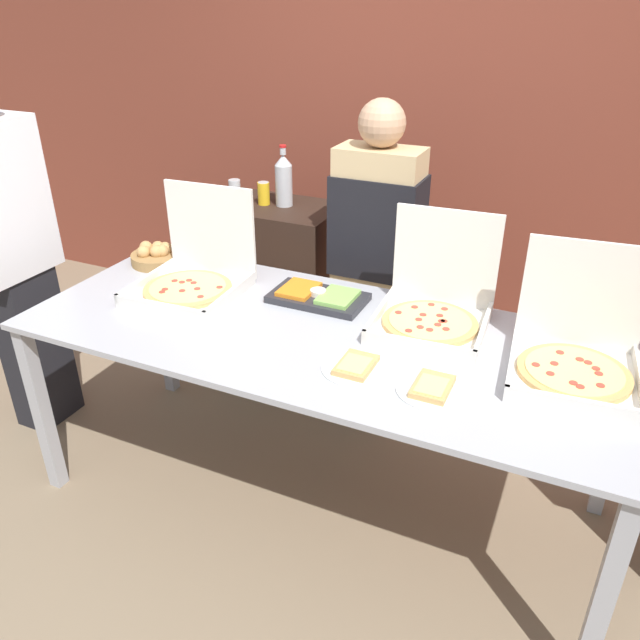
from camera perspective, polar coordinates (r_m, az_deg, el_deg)
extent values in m
plane|color=#847056|center=(2.97, 0.00, -15.75)|extent=(16.00, 16.00, 0.00)
cube|color=brown|center=(3.82, 11.30, 17.54)|extent=(10.00, 0.06, 2.80)
cube|color=#A8AAB2|center=(2.46, 0.00, -1.29)|extent=(2.40, 0.98, 0.02)
cube|color=#A8AAB2|center=(3.03, -24.12, -7.53)|extent=(0.06, 0.06, 0.84)
cube|color=#A8AAB2|center=(2.24, 24.49, -22.23)|extent=(0.06, 0.06, 0.84)
cube|color=#A8AAB2|center=(3.55, -14.02, -0.42)|extent=(0.06, 0.06, 0.84)
cube|color=#A8AAB2|center=(2.91, 25.35, -9.43)|extent=(0.06, 0.06, 0.84)
cube|color=silver|center=(2.81, -11.95, 2.43)|extent=(0.46, 0.46, 0.02)
cube|color=silver|center=(2.64, -14.46, 1.16)|extent=(0.44, 0.04, 0.04)
cube|color=silver|center=(2.91, -15.53, 3.59)|extent=(0.04, 0.44, 0.04)
cube|color=silver|center=(2.69, -8.21, 2.32)|extent=(0.04, 0.44, 0.04)
cube|color=silver|center=(2.90, -9.95, 8.15)|extent=(0.44, 0.04, 0.42)
cylinder|color=tan|center=(2.80, -11.99, 2.78)|extent=(0.39, 0.39, 0.02)
cylinder|color=#F4D67F|center=(2.80, -12.01, 2.98)|extent=(0.33, 0.33, 0.00)
cylinder|color=#C13D2D|center=(2.76, -11.16, 2.83)|extent=(0.03, 0.03, 0.00)
cylinder|color=#C13D2D|center=(2.76, -9.17, 2.98)|extent=(0.03, 0.03, 0.00)
cylinder|color=#C13D2D|center=(2.83, -11.48, 3.36)|extent=(0.03, 0.03, 0.00)
cylinder|color=#C13D2D|center=(2.85, -11.88, 3.58)|extent=(0.03, 0.03, 0.00)
cylinder|color=#C13D2D|center=(2.84, -12.51, 3.40)|extent=(0.03, 0.03, 0.00)
cylinder|color=#C13D2D|center=(2.86, -13.15, 3.52)|extent=(0.03, 0.03, 0.00)
cylinder|color=#C13D2D|center=(2.79, -14.00, 2.75)|extent=(0.03, 0.03, 0.00)
cylinder|color=#C13D2D|center=(2.77, -14.25, 2.50)|extent=(0.03, 0.03, 0.00)
cylinder|color=#C13D2D|center=(2.76, -12.49, 2.63)|extent=(0.03, 0.03, 0.00)
cylinder|color=#C13D2D|center=(2.69, -10.87, 2.12)|extent=(0.03, 0.03, 0.00)
cube|color=silver|center=(2.51, 9.98, -0.64)|extent=(0.45, 0.45, 0.02)
cube|color=silver|center=(2.31, 8.92, -2.26)|extent=(0.43, 0.04, 0.04)
cube|color=silver|center=(2.53, 5.48, 0.76)|extent=(0.04, 0.43, 0.04)
cube|color=silver|center=(2.47, 14.70, -0.85)|extent=(0.04, 0.43, 0.04)
cube|color=silver|center=(2.61, 11.42, 5.65)|extent=(0.43, 0.04, 0.41)
cylinder|color=tan|center=(2.50, 10.01, -0.26)|extent=(0.38, 0.38, 0.02)
cylinder|color=#F4D67F|center=(2.49, 10.03, -0.03)|extent=(0.32, 0.32, 0.00)
cylinder|color=#C13D2D|center=(2.49, 11.27, -0.09)|extent=(0.03, 0.03, 0.00)
cylinder|color=#C13D2D|center=(2.49, 11.05, -0.10)|extent=(0.03, 0.03, 0.00)
cylinder|color=#C13D2D|center=(2.53, 10.90, 0.41)|extent=(0.03, 0.03, 0.00)
cylinder|color=#C13D2D|center=(2.59, 11.32, 1.01)|extent=(0.03, 0.03, 0.00)
cylinder|color=#C13D2D|center=(2.61, 10.14, 1.41)|extent=(0.03, 0.03, 0.00)
cylinder|color=#C13D2D|center=(2.58, 8.65, 1.19)|extent=(0.03, 0.03, 0.00)
cylinder|color=#C13D2D|center=(2.52, 9.40, 0.49)|extent=(0.03, 0.03, 0.00)
cylinder|color=#C13D2D|center=(2.53, 7.18, 0.70)|extent=(0.03, 0.03, 0.00)
cylinder|color=#C13D2D|center=(2.48, 9.02, 0.05)|extent=(0.03, 0.03, 0.00)
cylinder|color=#C13D2D|center=(2.40, 8.10, -0.97)|extent=(0.03, 0.03, 0.00)
cylinder|color=#C13D2D|center=(2.43, 9.15, -0.64)|extent=(0.03, 0.03, 0.00)
cylinder|color=#C13D2D|center=(2.42, 10.00, -0.89)|extent=(0.03, 0.03, 0.00)
cylinder|color=#C13D2D|center=(2.46, 10.72, -0.42)|extent=(0.03, 0.03, 0.00)
cylinder|color=#C13D2D|center=(2.43, 11.45, -0.81)|extent=(0.03, 0.03, 0.00)
cube|color=silver|center=(2.32, 22.10, -4.88)|extent=(0.47, 0.47, 0.02)
cube|color=silver|center=(2.13, 22.24, -7.06)|extent=(0.43, 0.05, 0.04)
cube|color=silver|center=(2.30, 17.13, -3.46)|extent=(0.05, 0.43, 0.04)
cube|color=silver|center=(2.34, 27.25, -5.00)|extent=(0.05, 0.43, 0.04)
cube|color=silver|center=(2.43, 22.98, 2.12)|extent=(0.43, 0.05, 0.41)
cylinder|color=tan|center=(2.31, 22.18, -4.49)|extent=(0.38, 0.38, 0.02)
cylinder|color=#F4D67F|center=(2.31, 22.23, -4.25)|extent=(0.33, 0.33, 0.00)
cylinder|color=#C13D2D|center=(2.32, 24.14, -4.49)|extent=(0.03, 0.03, 0.00)
cylinder|color=#C13D2D|center=(2.34, 23.92, -4.07)|extent=(0.03, 0.03, 0.00)
cylinder|color=#C13D2D|center=(2.37, 23.31, -3.59)|extent=(0.03, 0.03, 0.00)
cylinder|color=#C13D2D|center=(2.37, 22.66, -3.34)|extent=(0.03, 0.03, 0.00)
cylinder|color=#C13D2D|center=(2.39, 21.10, -2.78)|extent=(0.03, 0.03, 0.00)
cylinder|color=#C13D2D|center=(2.32, 20.64, -3.74)|extent=(0.03, 0.03, 0.00)
cylinder|color=#C13D2D|center=(2.29, 19.13, -3.88)|extent=(0.03, 0.03, 0.00)
cylinder|color=#C13D2D|center=(2.25, 20.31, -4.61)|extent=(0.03, 0.03, 0.00)
cylinder|color=#C13D2D|center=(2.23, 22.15, -5.35)|extent=(0.03, 0.03, 0.00)
cylinder|color=#C13D2D|center=(2.22, 22.69, -5.64)|extent=(0.03, 0.03, 0.00)
cylinder|color=#C13D2D|center=(2.25, 24.27, -5.47)|extent=(0.03, 0.03, 0.00)
cylinder|color=white|center=(2.22, 3.31, -4.42)|extent=(0.25, 0.25, 0.01)
cube|color=tan|center=(2.21, 3.32, -4.13)|extent=(0.12, 0.17, 0.02)
cube|color=#F4D67F|center=(2.20, 3.20, -4.03)|extent=(0.09, 0.12, 0.01)
cylinder|color=white|center=(2.14, 10.22, -6.29)|extent=(0.25, 0.25, 0.01)
cube|color=tan|center=(2.13, 10.25, -6.00)|extent=(0.12, 0.17, 0.02)
cube|color=#F4D67F|center=(2.11, 10.18, -5.91)|extent=(0.09, 0.12, 0.01)
cube|color=#28282D|center=(2.69, -0.17, 2.03)|extent=(0.41, 0.23, 0.03)
cube|color=orange|center=(2.72, -1.94, 2.82)|extent=(0.14, 0.18, 0.02)
cube|color=#8CC65B|center=(2.65, 1.64, 2.11)|extent=(0.14, 0.18, 0.02)
cylinder|color=white|center=(2.68, -0.17, 2.55)|extent=(0.07, 0.07, 0.02)
cylinder|color=#9E7542|center=(3.18, -14.56, 5.50)|extent=(0.26, 0.26, 0.05)
sphere|color=tan|center=(3.14, -14.23, 6.13)|extent=(0.06, 0.06, 0.06)
sphere|color=tan|center=(3.17, -13.97, 6.37)|extent=(0.06, 0.06, 0.06)
sphere|color=tan|center=(3.19, -14.60, 6.44)|extent=(0.06, 0.06, 0.06)
sphere|color=tan|center=(3.21, -15.62, 6.42)|extent=(0.06, 0.06, 0.06)
sphere|color=tan|center=(3.15, -15.85, 5.99)|extent=(0.06, 0.06, 0.06)
sphere|color=tan|center=(3.14, -14.73, 6.06)|extent=(0.06, 0.06, 0.06)
cube|color=black|center=(3.69, -4.26, 2.99)|extent=(0.76, 0.46, 1.01)
cylinder|color=#B7BCC1|center=(3.46, -3.32, 12.17)|extent=(0.09, 0.09, 0.22)
cone|color=#B7BCC1|center=(3.43, -3.39, 14.40)|extent=(0.09, 0.09, 0.06)
cylinder|color=#B7BCC1|center=(3.42, -3.41, 15.18)|extent=(0.03, 0.03, 0.04)
cylinder|color=red|center=(3.41, -3.42, 15.58)|extent=(0.04, 0.04, 0.01)
cylinder|color=silver|center=(3.57, -7.79, 11.63)|extent=(0.07, 0.07, 0.12)
cylinder|color=silver|center=(3.55, -7.86, 12.59)|extent=(0.06, 0.06, 0.00)
cylinder|color=gold|center=(3.50, -5.17, 11.45)|extent=(0.07, 0.07, 0.12)
cylinder|color=silver|center=(3.48, -5.22, 12.43)|extent=(0.06, 0.06, 0.00)
cube|color=#473D33|center=(3.31, 4.77, -2.28)|extent=(0.28, 0.20, 0.79)
cube|color=#D1B27F|center=(3.02, 5.30, 9.50)|extent=(0.40, 0.22, 0.64)
cube|color=black|center=(3.03, 5.26, 8.59)|extent=(0.42, 0.24, 0.48)
sphere|color=tan|center=(2.91, 5.68, 17.49)|extent=(0.22, 0.22, 0.22)
cube|color=black|center=(3.53, -24.54, -2.31)|extent=(0.20, 0.28, 0.85)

